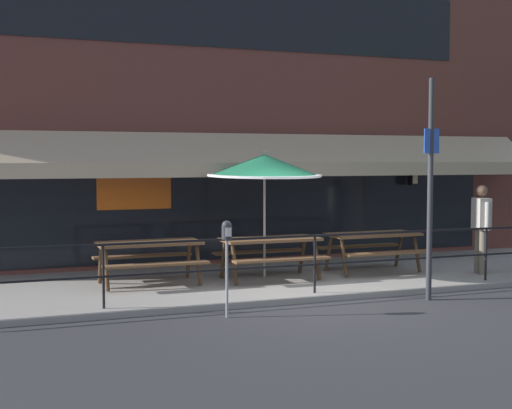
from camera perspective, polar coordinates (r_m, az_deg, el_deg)
The scene contains 11 objects.
ground_plane at distance 11.65m, azimuth 5.35°, elevation -7.80°, with size 120.00×120.00×0.00m, color #2D2D30.
patio_deck at distance 13.43m, azimuth 1.55°, elevation -6.03°, with size 15.00×4.00×0.10m, color gray.
restaurant_building at distance 15.39m, azimuth -1.63°, elevation 9.10°, with size 15.00×1.60×7.59m.
patio_railing at distance 11.78m, azimuth 4.73°, elevation -3.72°, with size 13.84×0.04×0.97m.
picnic_table_left at distance 12.65m, azimuth -8.53°, elevation -3.67°, with size 1.80×1.42×0.76m.
picnic_table_centre at distance 13.10m, azimuth 1.13°, elevation -3.38°, with size 1.80×1.42×0.76m.
picnic_table_right at distance 14.13m, azimuth 9.33°, elevation -2.91°, with size 1.80×1.42×0.76m.
patio_umbrella_centre at distance 13.26m, azimuth 0.68°, elevation 3.10°, with size 2.14×2.14×2.38m.
pedestrian_walking at distance 14.39m, azimuth 17.57°, elevation -1.51°, with size 0.32×0.61×1.71m.
parking_meter_near at distance 10.33m, azimuth -2.35°, elevation -2.80°, with size 0.15×0.16×1.42m.
street_sign_pole at distance 11.91m, azimuth 13.77°, elevation 1.40°, with size 0.28×0.09×3.61m.
Camera 1 is at (-5.06, -10.23, 2.31)m, focal length 50.00 mm.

